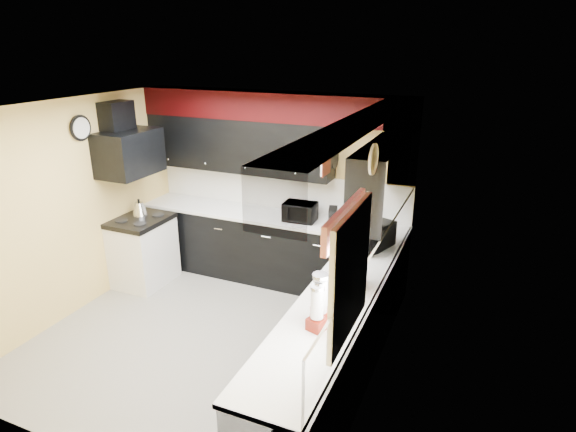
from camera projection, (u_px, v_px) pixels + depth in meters
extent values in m
plane|color=gray|center=(212.00, 336.00, 5.35)|extent=(3.60, 3.60, 0.00)
cube|color=#E0C666|center=(278.00, 186.00, 6.47)|extent=(3.60, 0.06, 2.50)
cube|color=#E0C666|center=(379.00, 262.00, 4.25)|extent=(0.06, 3.60, 2.50)
cube|color=#E0C666|center=(74.00, 209.00, 5.59)|extent=(0.06, 3.60, 2.50)
cube|color=white|center=(198.00, 108.00, 4.49)|extent=(3.60, 3.60, 0.06)
cube|color=black|center=(270.00, 248.00, 6.49)|extent=(3.60, 0.60, 0.90)
cube|color=black|center=(333.00, 349.00, 4.37)|extent=(0.60, 3.00, 0.90)
cube|color=white|center=(269.00, 216.00, 6.32)|extent=(3.62, 0.64, 0.04)
cube|color=white|center=(335.00, 304.00, 4.21)|extent=(0.64, 3.02, 0.04)
cube|color=white|center=(278.00, 190.00, 6.48)|extent=(3.60, 0.02, 0.50)
cube|color=white|center=(378.00, 268.00, 4.27)|extent=(0.02, 3.60, 0.50)
cube|color=black|center=(238.00, 145.00, 6.31)|extent=(2.60, 0.35, 0.70)
cube|color=black|center=(386.00, 175.00, 4.90)|extent=(0.35, 1.80, 0.70)
cube|color=black|center=(272.00, 106.00, 5.94)|extent=(3.60, 0.36, 0.35)
cube|color=black|center=(360.00, 144.00, 3.79)|extent=(0.36, 3.24, 0.35)
cube|color=white|center=(144.00, 253.00, 6.40)|extent=(0.60, 0.75, 0.86)
cube|color=black|center=(140.00, 220.00, 6.25)|extent=(0.62, 0.77, 0.06)
cube|color=black|center=(129.00, 153.00, 5.96)|extent=(0.50, 0.78, 0.55)
cube|color=black|center=(117.00, 118.00, 5.86)|extent=(0.24, 0.40, 0.40)
cube|color=red|center=(345.00, 219.00, 3.26)|extent=(0.04, 0.88, 0.20)
cube|color=white|center=(326.00, 159.00, 5.54)|extent=(0.03, 0.26, 0.35)
imported|color=black|center=(300.00, 212.00, 6.06)|extent=(0.42, 0.36, 0.23)
imported|color=black|center=(371.00, 236.00, 5.26)|extent=(0.49, 0.59, 0.28)
cylinder|color=white|center=(349.00, 221.00, 5.84)|extent=(0.17, 0.17, 0.16)
cube|color=black|center=(333.00, 216.00, 5.94)|extent=(0.13, 0.16, 0.22)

